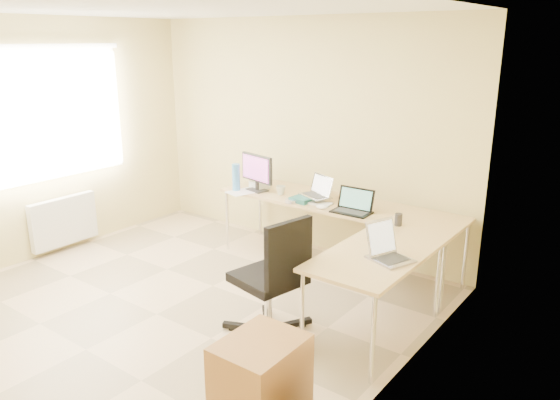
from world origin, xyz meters
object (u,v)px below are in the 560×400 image
Objects in this scene: monitor at (257,173)px; laptop_black at (352,201)px; mug at (281,190)px; laptop_center at (315,186)px; keyboard at (311,202)px; desk_main at (336,235)px; laptop_return at (391,246)px; office_chair at (268,279)px; desk_return at (375,295)px; desk_fan at (264,170)px; water_bottle at (236,177)px; cabinet at (261,394)px.

laptop_black is at bearing 9.03° from monitor.
mug is (-0.94, 0.10, -0.07)m from laptop_black.
keyboard is (0.00, -0.09, -0.15)m from laptop_center.
laptop_return is (1.13, -1.07, 0.48)m from desk_main.
office_chair reaches higher than laptop_center.
desk_return is 2.82× the size of keyboard.
desk_main is 7.59× the size of laptop_return.
laptop_return is at bearing -35.36° from desk_fan.
laptop_black is 3.60× the size of mug.
monitor is 1.68× the size of desk_fan.
mug is at bearing -39.43° from desk_fan.
desk_fan is at bearing 161.54° from laptop_black.
desk_main is 1.62m from laptop_return.
laptop_black is 1.34m from office_chair.
office_chair reaches higher than laptop_black.
desk_return is at bearing -18.49° from water_bottle.
desk_main is 0.47m from keyboard.
keyboard is 0.66× the size of cabinet.
office_chair is (0.28, -1.51, 0.14)m from desk_main.
mug is 1.69m from office_chair.
mug reaches higher than desk_return.
keyboard is 2.69m from cabinet.
water_bottle is (-0.49, -0.17, 0.10)m from mug.
cabinet is at bearing -55.34° from mug.
desk_main is 0.57m from laptop_center.
water_bottle is at bearing 161.51° from desk_return.
laptop_center reaches higher than mug.
laptop_black is at bearing -6.11° from mug.
laptop_black is 0.35× the size of office_chair.
desk_main is at bearing 48.78° from laptop_center.
keyboard is 1.43m from office_chair.
mug is at bearing 124.26° from cabinet.
desk_main is at bearing 111.91° from office_chair.
desk_return is at bearing -39.45° from keyboard.
desk_fan is (-0.49, 0.32, 0.09)m from mug.
laptop_center is at bearing -153.73° from desk_main.
desk_fan is 0.82× the size of laptop_return.
mug reaches higher than keyboard.
keyboard is at bearing 121.33° from office_chair.
desk_main is 1.40m from desk_return.
desk_fan is at bearing 129.64° from monitor.
water_bottle is at bearing 91.48° from laptop_return.
cabinet is at bearing -38.36° from monitor.
laptop_return is at bearing -13.56° from laptop_center.
desk_main is 1.27m from water_bottle.
desk_fan is 0.27× the size of office_chair.
monitor is at bearing 86.61° from laptop_return.
desk_return is at bearing 91.98° from cabinet.
water_bottle reaches higher than office_chair.
office_chair is at bearing -74.88° from keyboard.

